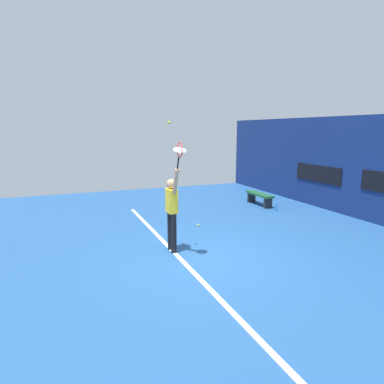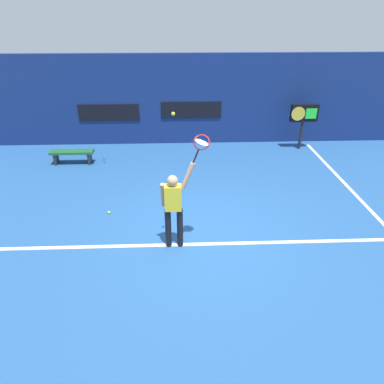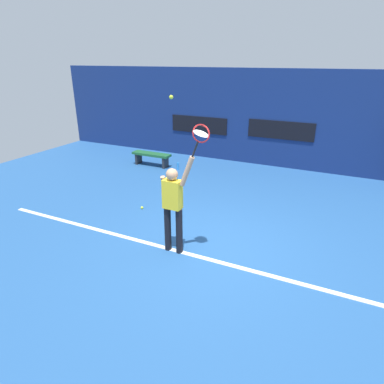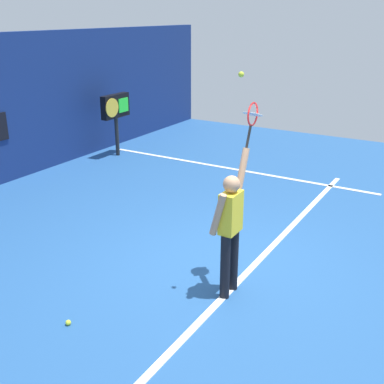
{
  "view_description": "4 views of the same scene",
  "coord_description": "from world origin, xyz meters",
  "px_view_note": "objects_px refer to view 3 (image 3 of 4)",
  "views": [
    {
      "loc": [
        6.5,
        -2.79,
        2.79
      ],
      "look_at": [
        -0.75,
        0.12,
        1.33
      ],
      "focal_mm": 31.64,
      "sensor_mm": 36.0,
      "label": 1
    },
    {
      "loc": [
        -0.46,
        -6.37,
        4.56
      ],
      "look_at": [
        -0.21,
        -0.21,
        1.19
      ],
      "focal_mm": 31.62,
      "sensor_mm": 36.0,
      "label": 2
    },
    {
      "loc": [
        2.2,
        -5.38,
        3.52
      ],
      "look_at": [
        -0.25,
        -0.34,
        1.27
      ],
      "focal_mm": 31.33,
      "sensor_mm": 36.0,
      "label": 3
    },
    {
      "loc": [
        -5.74,
        -2.92,
        3.6
      ],
      "look_at": [
        -0.65,
        0.12,
        1.38
      ],
      "focal_mm": 45.01,
      "sensor_mm": 36.0,
      "label": 4
    }
  ],
  "objects_px": {
    "spare_ball": "(142,208)",
    "tennis_player": "(173,203)",
    "tennis_racket": "(200,135)",
    "tennis_ball": "(171,97)",
    "court_bench": "(151,156)",
    "water_bottle": "(178,166)"
  },
  "relations": [
    {
      "from": "tennis_player",
      "to": "spare_ball",
      "type": "distance_m",
      "value": 2.36
    },
    {
      "from": "court_bench",
      "to": "spare_ball",
      "type": "relative_size",
      "value": 20.59
    },
    {
      "from": "tennis_player",
      "to": "court_bench",
      "type": "height_order",
      "value": "tennis_player"
    },
    {
      "from": "tennis_racket",
      "to": "court_bench",
      "type": "relative_size",
      "value": 0.45
    },
    {
      "from": "tennis_ball",
      "to": "court_bench",
      "type": "bearing_deg",
      "value": 126.65
    },
    {
      "from": "court_bench",
      "to": "water_bottle",
      "type": "bearing_deg",
      "value": 0.0
    },
    {
      "from": "tennis_racket",
      "to": "tennis_player",
      "type": "bearing_deg",
      "value": 179.55
    },
    {
      "from": "tennis_ball",
      "to": "water_bottle",
      "type": "bearing_deg",
      "value": 117.49
    },
    {
      "from": "tennis_ball",
      "to": "tennis_racket",
      "type": "bearing_deg",
      "value": 6.3
    },
    {
      "from": "spare_ball",
      "to": "water_bottle",
      "type": "bearing_deg",
      "value": 102.27
    },
    {
      "from": "tennis_ball",
      "to": "court_bench",
      "type": "height_order",
      "value": "tennis_ball"
    },
    {
      "from": "tennis_racket",
      "to": "spare_ball",
      "type": "height_order",
      "value": "tennis_racket"
    },
    {
      "from": "tennis_player",
      "to": "tennis_ball",
      "type": "xyz_separation_m",
      "value": [
        0.04,
        -0.06,
        1.92
      ]
    },
    {
      "from": "court_bench",
      "to": "tennis_ball",
      "type": "bearing_deg",
      "value": -53.35
    },
    {
      "from": "tennis_racket",
      "to": "tennis_ball",
      "type": "relative_size",
      "value": 9.19
    },
    {
      "from": "tennis_player",
      "to": "court_bench",
      "type": "bearing_deg",
      "value": 126.65
    },
    {
      "from": "spare_ball",
      "to": "tennis_player",
      "type": "bearing_deg",
      "value": -39.24
    },
    {
      "from": "tennis_player",
      "to": "water_bottle",
      "type": "relative_size",
      "value": 8.2
    },
    {
      "from": "court_bench",
      "to": "spare_ball",
      "type": "bearing_deg",
      "value": -61.63
    },
    {
      "from": "tennis_player",
      "to": "water_bottle",
      "type": "distance_m",
      "value": 5.21
    },
    {
      "from": "tennis_player",
      "to": "spare_ball",
      "type": "height_order",
      "value": "tennis_player"
    },
    {
      "from": "tennis_ball",
      "to": "tennis_player",
      "type": "bearing_deg",
      "value": 127.17
    }
  ]
}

